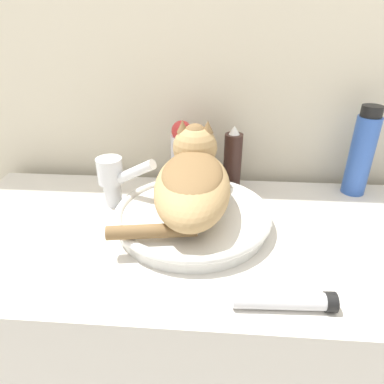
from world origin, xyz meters
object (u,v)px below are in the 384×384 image
object	(u,v)px
cat	(192,177)
hairspray_can_black	(233,160)
faucet	(114,177)
cream_tube	(285,301)
shampoo_bottle_tall	(362,153)
lotion_bottle_white	(182,155)

from	to	relation	value
cat	hairspray_can_black	world-z (taller)	cat
faucet	cream_tube	bearing A→B (deg)	-18.66
hairspray_can_black	cream_tube	distance (m)	0.44
faucet	hairspray_can_black	size ratio (longest dim) A/B	0.89
faucet	hairspray_can_black	world-z (taller)	hairspray_can_black
faucet	shampoo_bottle_tall	distance (m)	0.63
faucet	cream_tube	size ratio (longest dim) A/B	0.93
hairspray_can_black	cat	bearing A→B (deg)	-118.36
shampoo_bottle_tall	cream_tube	bearing A→B (deg)	-120.19
faucet	cat	bearing A→B (deg)	5.07
hairspray_can_black	shampoo_bottle_tall	xyz separation A→B (m)	(0.33, -0.00, 0.03)
cat	shampoo_bottle_tall	distance (m)	0.45
hairspray_can_black	faucet	bearing A→B (deg)	-158.03
hairspray_can_black	shampoo_bottle_tall	size ratio (longest dim) A/B	0.75
lotion_bottle_white	shampoo_bottle_tall	size ratio (longest dim) A/B	0.80
faucet	hairspray_can_black	distance (m)	0.31
cream_tube	lotion_bottle_white	bearing A→B (deg)	116.46
hairspray_can_black	lotion_bottle_white	distance (m)	0.14
cat	cream_tube	distance (m)	0.32
faucet	cream_tube	world-z (taller)	faucet
cat	hairspray_can_black	distance (m)	0.20
cat	faucet	size ratio (longest dim) A/B	2.19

